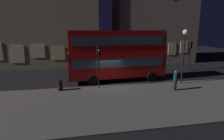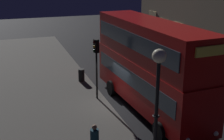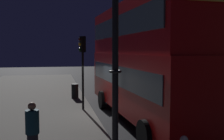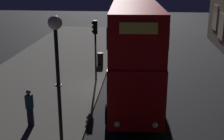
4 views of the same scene
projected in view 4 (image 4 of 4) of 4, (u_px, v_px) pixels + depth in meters
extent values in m
plane|color=black|center=(110.00, 89.00, 19.15)|extent=(80.00, 80.00, 0.00)
cube|color=#4C4944|center=(36.00, 85.00, 19.57)|extent=(44.00, 8.39, 0.12)
cube|color=#F9E09E|center=(215.00, 17.00, 30.57)|extent=(1.73, 0.06, 2.43)
cube|color=#F9E09E|center=(221.00, 26.00, 28.14)|extent=(1.73, 0.06, 2.39)
cube|color=#9E0C0C|center=(134.00, 66.00, 17.42)|extent=(10.43, 2.97, 2.67)
cube|color=#9E0C0C|center=(135.00, 23.00, 16.68)|extent=(10.22, 2.91, 2.22)
cube|color=#2D3842|center=(134.00, 61.00, 17.32)|extent=(9.61, 2.98, 0.90)
cube|color=#2D3842|center=(135.00, 21.00, 16.64)|extent=(9.61, 2.98, 0.90)
cube|color=#F2D84C|center=(139.00, 28.00, 11.63)|extent=(0.16, 1.46, 0.44)
sphere|color=white|center=(155.00, 125.00, 12.75)|extent=(0.24, 0.24, 0.24)
sphere|color=white|center=(117.00, 124.00, 12.81)|extent=(0.24, 0.24, 0.24)
cylinder|color=black|center=(162.00, 115.00, 14.42)|extent=(1.03, 0.29, 1.02)
cylinder|color=black|center=(108.00, 114.00, 14.53)|extent=(1.03, 0.29, 1.02)
cylinder|color=black|center=(151.00, 73.00, 20.47)|extent=(1.03, 0.29, 1.02)
cylinder|color=black|center=(113.00, 73.00, 20.57)|extent=(1.03, 0.29, 1.02)
cylinder|color=black|center=(96.00, 57.00, 19.90)|extent=(0.12, 0.12, 3.10)
cube|color=black|center=(95.00, 27.00, 19.30)|extent=(0.37, 0.33, 0.85)
sphere|color=black|center=(93.00, 23.00, 19.20)|extent=(0.17, 0.17, 0.17)
sphere|color=orange|center=(93.00, 27.00, 19.28)|extent=(0.17, 0.17, 0.17)
sphere|color=black|center=(93.00, 31.00, 19.36)|extent=(0.17, 0.17, 0.17)
cylinder|color=black|center=(59.00, 93.00, 11.64)|extent=(0.14, 0.14, 4.87)
torus|color=black|center=(58.00, 85.00, 11.54)|extent=(0.28, 0.28, 0.06)
sphere|color=#F9EFC6|center=(55.00, 23.00, 10.83)|extent=(0.52, 0.52, 0.52)
cylinder|color=black|center=(30.00, 117.00, 14.13)|extent=(0.30, 0.30, 0.92)
cylinder|color=#0F2D3D|center=(29.00, 101.00, 13.89)|extent=(0.38, 0.38, 0.65)
sphere|color=#8C664C|center=(28.00, 92.00, 13.76)|extent=(0.22, 0.22, 0.22)
cylinder|color=black|center=(100.00, 59.00, 23.56)|extent=(0.46, 0.46, 0.95)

